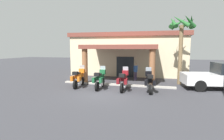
{
  "coord_description": "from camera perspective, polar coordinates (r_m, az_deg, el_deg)",
  "views": [
    {
      "loc": [
        3.58,
        -10.89,
        2.96
      ],
      "look_at": [
        -0.27,
        2.88,
        1.2
      ],
      "focal_mm": 28.32,
      "sensor_mm": 36.0,
      "label": 1
    }
  ],
  "objects": [
    {
      "name": "pedestrian",
      "position": [
        16.46,
        7.63,
        -0.14
      ],
      "size": [
        0.32,
        0.47,
        1.61
      ],
      "rotation": [
        0.0,
        0.0,
        5.74
      ],
      "color": "#3F334C",
      "rests_on": "ground_plane"
    },
    {
      "name": "ground_plane",
      "position": [
        11.84,
        -2.51,
        -7.47
      ],
      "size": [
        80.0,
        80.0,
        0.0
      ],
      "primitive_type": "plane",
      "color": "#38383D"
    },
    {
      "name": "motorcycle_maroon",
      "position": [
        12.5,
        3.76,
        -3.43
      ],
      "size": [
        0.72,
        2.21,
        1.61
      ],
      "rotation": [
        0.0,
        0.0,
        1.61
      ],
      "color": "black",
      "rests_on": "ground_plane"
    },
    {
      "name": "motel_building",
      "position": [
        21.21,
        5.65,
        5.34
      ],
      "size": [
        13.0,
        11.3,
        4.63
      ],
      "rotation": [
        0.0,
        0.0,
        0.03
      ],
      "color": "beige",
      "rests_on": "ground_plane"
    },
    {
      "name": "motorcycle_orange",
      "position": [
        13.79,
        -10.72,
        -2.55
      ],
      "size": [
        0.76,
        2.21,
        1.61
      ],
      "rotation": [
        0.0,
        0.0,
        1.68
      ],
      "color": "black",
      "rests_on": "ground_plane"
    },
    {
      "name": "motorcycle_black",
      "position": [
        12.31,
        11.93,
        -3.73
      ],
      "size": [
        0.81,
        2.21,
        1.61
      ],
      "rotation": [
        0.0,
        0.0,
        1.71
      ],
      "color": "black",
      "rests_on": "ground_plane"
    },
    {
      "name": "curb_strip",
      "position": [
        14.25,
        1.47,
        -4.74
      ],
      "size": [
        9.1,
        0.36,
        0.12
      ],
      "primitive_type": "cube",
      "color": "#ADA89E",
      "rests_on": "ground_plane"
    },
    {
      "name": "palm_tree_near_portico",
      "position": [
        15.56,
        21.52,
        11.49
      ],
      "size": [
        2.17,
        2.23,
        5.59
      ],
      "color": "brown",
      "rests_on": "ground_plane"
    },
    {
      "name": "pickup_truck_white",
      "position": [
        14.97,
        32.04,
        -1.83
      ],
      "size": [
        5.45,
        2.77,
        1.95
      ],
      "rotation": [
        0.0,
        0.0,
        0.17
      ],
      "color": "black",
      "rests_on": "ground_plane"
    },
    {
      "name": "motorcycle_green",
      "position": [
        12.97,
        -3.95,
        -3.04
      ],
      "size": [
        0.73,
        2.21,
        1.61
      ],
      "rotation": [
        0.0,
        0.0,
        1.63
      ],
      "color": "black",
      "rests_on": "ground_plane"
    }
  ]
}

